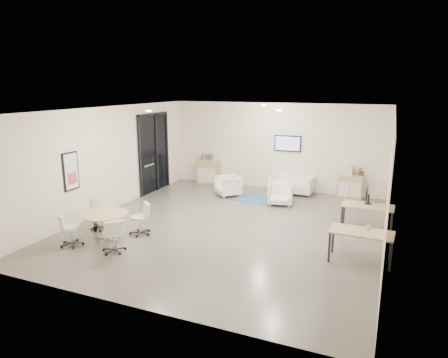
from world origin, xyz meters
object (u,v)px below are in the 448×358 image
armchair_right (280,193)px  desk_rear (368,208)px  armchair_left (228,185)px  sideboard_left (208,172)px  round_table (106,217)px  loveseat (292,185)px  desk_front (361,234)px  sideboard_right (350,186)px

armchair_right → desk_rear: (2.76, -1.42, 0.22)m
desk_rear → armchair_left: bearing=161.6°
sideboard_left → round_table: 6.36m
loveseat → desk_front: (2.75, -5.09, 0.32)m
armchair_right → sideboard_left: bearing=142.6°
armchair_right → desk_front: (2.76, -3.56, 0.23)m
sideboard_left → loveseat: 3.39m
armchair_left → armchair_right: armchair_right is taller
sideboard_right → round_table: bearing=-129.6°
loveseat → armchair_right: (-0.01, -1.53, 0.09)m
sideboard_left → desk_rear: bearing=-26.7°
sideboard_right → loveseat: (-2.01, -0.16, -0.10)m
desk_front → round_table: 6.11m
armchair_right → desk_rear: size_ratio=0.59×
sideboard_left → desk_front: (6.14, -5.23, 0.16)m
round_table → loveseat: bearing=62.3°
round_table → armchair_right: bearing=55.3°
desk_front → loveseat: bearing=121.5°
armchair_left → round_table: size_ratio=0.69×
sideboard_right → round_table: size_ratio=0.72×
loveseat → desk_front: bearing=-58.4°
armchair_right → round_table: bearing=-135.8°
loveseat → desk_rear: (2.75, -2.95, 0.31)m
sideboard_right → armchair_left: sideboard_right is taller
sideboard_right → armchair_right: (-2.02, -1.69, -0.01)m
sideboard_left → loveseat: bearing=-2.4°
desk_front → sideboard_right: bearing=101.1°
sideboard_left → sideboard_right: 5.40m
round_table → desk_rear: bearing=28.5°
armchair_left → desk_front: 6.15m
armchair_left → desk_front: bearing=5.4°
loveseat → desk_front: 5.79m
sideboard_right → loveseat: sideboard_right is taller
desk_front → round_table: desk_front is taller
sideboard_right → armchair_left: (-4.01, -1.35, -0.02)m
loveseat → armchair_left: 2.33m
sideboard_left → loveseat: size_ratio=0.61×
desk_front → sideboard_left: bearing=142.7°
loveseat → armchair_right: 1.54m
sideboard_left → desk_front: size_ratio=0.69×
sideboard_right → armchair_left: 4.23m
sideboard_right → round_table: 8.28m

